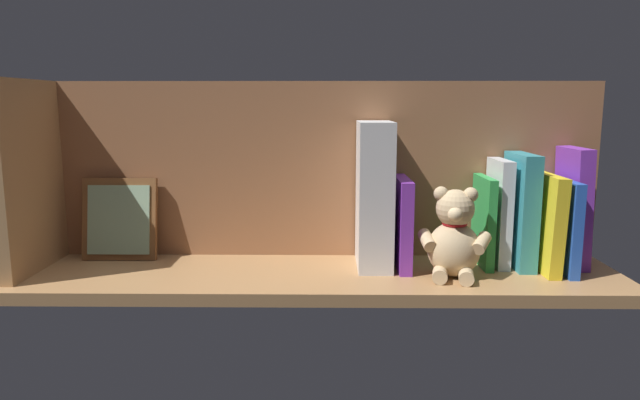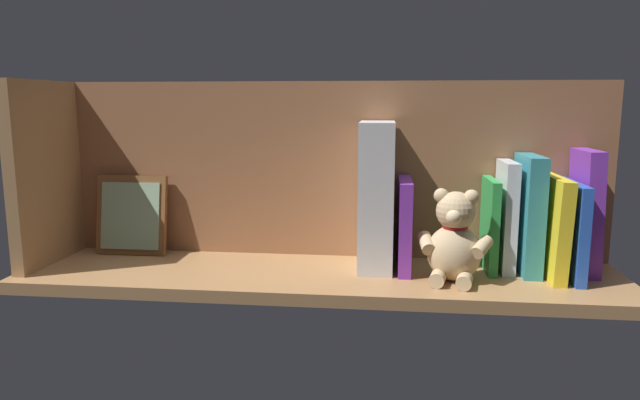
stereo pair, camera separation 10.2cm
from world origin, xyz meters
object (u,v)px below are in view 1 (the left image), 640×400
picture_frame_leaning (120,219)px  dictionary_thick_white (374,195)px  book_0 (573,207)px  teddy_bear (454,238)px

picture_frame_leaning → dictionary_thick_white: bearing=174.8°
dictionary_thick_white → picture_frame_leaning: dictionary_thick_white is taller
dictionary_thick_white → picture_frame_leaning: 49.68cm
picture_frame_leaning → book_0: bearing=177.9°
teddy_bear → picture_frame_leaning: (62.64, -11.14, 0.84)cm
dictionary_thick_white → book_0: bearing=-178.1°
book_0 → teddy_bear: (23.65, 7.93, -4.04)cm
book_0 → dictionary_thick_white: size_ratio=0.82×
book_0 → dictionary_thick_white: bearing=1.9°
book_0 → teddy_bear: bearing=18.5°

